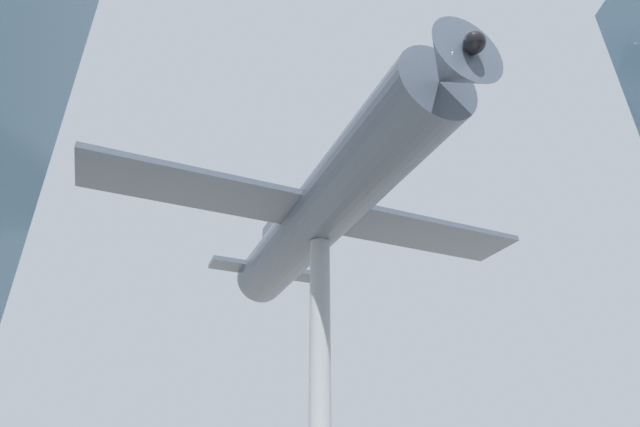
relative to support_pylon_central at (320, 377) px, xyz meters
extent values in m
cylinder|color=#999EA3|center=(0.00, 0.00, 0.00)|extent=(0.60, 0.60, 8.00)
cylinder|color=#4C5666|center=(0.00, 0.00, 4.99)|extent=(6.04, 12.83, 1.99)
cube|color=#4C5666|center=(0.00, 0.00, 4.99)|extent=(14.09, 6.51, 0.18)
cube|color=#4C5666|center=(1.83, -5.36, 5.14)|extent=(4.62, 2.41, 0.18)
cube|color=#4C5666|center=(1.83, -5.36, 6.22)|extent=(0.53, 1.10, 2.07)
cone|color=#4C5666|center=(-2.24, 6.56, 4.99)|extent=(1.91, 1.47, 1.69)
sphere|color=black|center=(-2.45, 7.19, 4.99)|extent=(0.44, 0.44, 0.44)
camera|label=1|loc=(1.01, 13.87, -2.41)|focal=28.00mm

